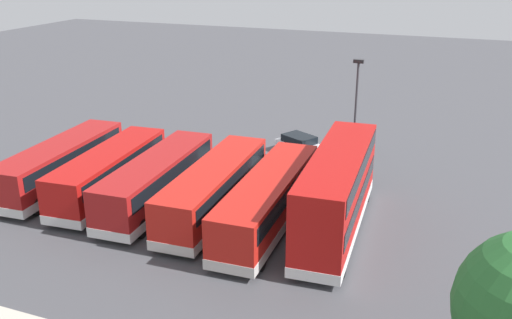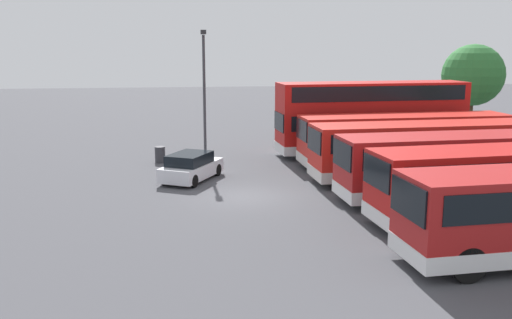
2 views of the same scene
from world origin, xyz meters
The scene contains 10 objects.
ground_plane centered at (0.00, 0.00, 0.00)m, with size 140.00×140.00×0.00m, color #47474C.
bus_double_decker_near_end centered at (-9.00, 8.96, 2.45)m, with size 3.30×12.01×4.55m.
bus_single_deck_second centered at (-5.34, 9.65, 1.62)m, with size 2.95×12.04×2.95m.
bus_single_deck_third centered at (-1.85, 9.27, 1.62)m, with size 3.07×11.59×2.95m.
bus_single_deck_fourth centered at (1.87, 9.39, 1.62)m, with size 3.12×11.23×2.95m.
bus_single_deck_fifth centered at (5.29, 9.36, 1.62)m, with size 3.37×10.73×2.95m.
car_hatchback_silver centered at (-3.52, -2.40, 0.70)m, with size 4.30×3.47×1.43m.
lamp_post_tall centered at (-7.72, -1.47, 4.49)m, with size 0.70×0.30×7.63m.
waste_bin_yellow centered at (-8.30, -4.10, 0.47)m, with size 0.60×0.60×0.95m, color #333338.
tree_midleft centered at (-17.59, 20.13, 4.46)m, with size 4.84×4.84×6.89m.
Camera 2 is at (25.08, -2.93, 6.80)m, focal length 40.06 mm.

